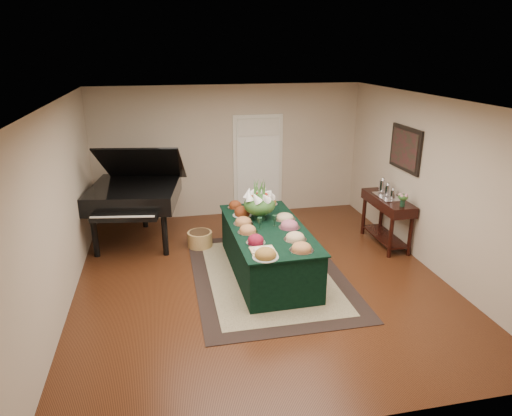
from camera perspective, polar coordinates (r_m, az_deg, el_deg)
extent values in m
plane|color=black|center=(7.17, 0.50, -8.72)|extent=(6.00, 6.00, 0.00)
cube|color=black|center=(7.24, 1.58, -8.40)|extent=(2.32, 3.24, 0.01)
cube|color=beige|center=(7.24, 1.58, -8.35)|extent=(1.85, 2.78, 0.01)
cube|color=silver|center=(9.65, 0.23, 5.44)|extent=(1.05, 0.04, 2.10)
cube|color=white|center=(9.64, 0.26, 5.12)|extent=(0.90, 0.06, 2.00)
cube|color=black|center=(7.18, 1.45, -5.32)|extent=(1.12, 2.36, 0.75)
cube|color=black|center=(7.03, 1.47, -2.49)|extent=(1.18, 2.42, 0.02)
cylinder|color=silver|center=(6.47, -0.04, -4.35)|extent=(0.28, 0.28, 0.01)
ellipsoid|color=maroon|center=(6.45, -0.04, -3.94)|extent=(0.23, 0.23, 0.09)
cylinder|color=silver|center=(7.88, -2.61, 0.07)|extent=(0.26, 0.26, 0.01)
ellipsoid|color=maroon|center=(7.86, -2.62, 0.42)|extent=(0.22, 0.22, 0.09)
cylinder|color=#B1BBB2|center=(6.04, 1.19, -6.17)|extent=(0.35, 0.35, 0.01)
ellipsoid|color=#A67330|center=(6.02, 1.20, -5.71)|extent=(0.29, 0.29, 0.09)
cylinder|color=silver|center=(7.15, -1.59, -1.96)|extent=(0.31, 0.31, 0.01)
ellipsoid|color=#CE834A|center=(7.14, -1.60, -1.62)|extent=(0.26, 0.26, 0.08)
cylinder|color=silver|center=(8.04, 1.72, 0.50)|extent=(0.28, 0.28, 0.01)
ellipsoid|color=#A67330|center=(8.03, 1.72, 0.83)|extent=(0.23, 0.23, 0.09)
cylinder|color=silver|center=(6.82, -1.04, -3.05)|extent=(0.30, 0.30, 0.01)
ellipsoid|color=#CE834A|center=(6.81, -1.05, -2.68)|extent=(0.25, 0.25, 0.08)
cylinder|color=silver|center=(6.60, 4.91, -3.95)|extent=(0.33, 0.33, 0.01)
ellipsoid|color=beige|center=(6.58, 4.92, -3.58)|extent=(0.27, 0.27, 0.08)
cylinder|color=silver|center=(7.86, -0.33, 0.05)|extent=(0.29, 0.29, 0.01)
ellipsoid|color=#CE834A|center=(7.84, -0.33, 0.38)|extent=(0.24, 0.24, 0.09)
cylinder|color=silver|center=(7.02, 4.20, -2.45)|extent=(0.33, 0.33, 0.01)
ellipsoid|color=#B95C74|center=(7.00, 4.20, -2.07)|extent=(0.27, 0.27, 0.09)
cylinder|color=#B1BBB2|center=(7.51, -1.74, -0.91)|extent=(0.31, 0.31, 0.01)
ellipsoid|color=maroon|center=(7.49, -1.74, -0.46)|extent=(0.26, 0.26, 0.11)
cylinder|color=silver|center=(6.27, 5.71, -5.26)|extent=(0.33, 0.33, 0.01)
ellipsoid|color=#CE834A|center=(6.25, 5.73, -4.89)|extent=(0.27, 0.27, 0.08)
cylinder|color=silver|center=(7.35, 3.60, -1.40)|extent=(0.35, 0.35, 0.01)
ellipsoid|color=beige|center=(7.34, 3.61, -1.10)|extent=(0.28, 0.28, 0.07)
cube|color=tan|center=(6.20, 0.90, -5.43)|extent=(0.34, 0.34, 0.02)
ellipsoid|color=white|center=(6.20, 0.27, -4.93)|extent=(0.14, 0.14, 0.08)
ellipsoid|color=white|center=(6.25, 1.48, -4.78)|extent=(0.12, 0.12, 0.07)
cube|color=orange|center=(6.12, 1.53, -5.40)|extent=(0.11, 0.10, 0.05)
cylinder|color=black|center=(7.33, 0.43, -0.64)|extent=(0.20, 0.20, 0.20)
ellipsoid|color=#305E25|center=(7.28, 0.43, 0.42)|extent=(0.51, 0.51, 0.33)
cylinder|color=black|center=(8.19, -19.50, -3.32)|extent=(0.10, 0.10, 0.75)
cylinder|color=black|center=(7.93, -11.32, -3.28)|extent=(0.10, 0.10, 0.75)
cylinder|color=black|center=(9.26, -13.80, -0.12)|extent=(0.10, 0.10, 0.75)
cube|color=black|center=(8.45, -14.91, 1.72)|extent=(1.73, 1.82, 0.32)
cube|color=black|center=(7.64, -16.16, -1.14)|extent=(1.09, 0.38, 0.10)
cube|color=black|center=(8.42, -14.01, 5.36)|extent=(1.60, 1.37, 0.82)
cylinder|color=#AD8145|center=(8.25, -7.02, -3.91)|extent=(0.44, 0.44, 0.28)
cylinder|color=black|center=(8.02, 16.48, -3.62)|extent=(0.07, 0.07, 0.71)
cylinder|color=black|center=(8.19, 18.71, -3.37)|extent=(0.07, 0.07, 0.71)
cylinder|color=black|center=(8.91, 13.32, -1.01)|extent=(0.07, 0.07, 0.71)
cylinder|color=black|center=(9.06, 15.39, -0.84)|extent=(0.07, 0.07, 0.71)
cube|color=black|center=(8.39, 16.17, 0.68)|extent=(0.45, 1.27, 0.18)
cube|color=black|center=(8.61, 15.77, -3.40)|extent=(0.38, 1.11, 0.03)
cube|color=silver|center=(8.39, 16.11, 1.39)|extent=(0.34, 0.58, 0.02)
cylinder|color=black|center=(7.95, 17.84, 0.61)|extent=(0.08, 0.08, 0.12)
ellipsoid|color=pink|center=(7.91, 17.93, 1.38)|extent=(0.18, 0.18, 0.12)
cube|color=black|center=(8.25, 18.19, 7.05)|extent=(0.04, 0.95, 0.75)
cube|color=#4E1420|center=(8.24, 18.03, 7.05)|extent=(0.01, 0.82, 0.62)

